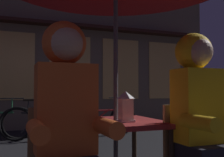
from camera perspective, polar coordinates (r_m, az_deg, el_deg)
The scene contains 7 objects.
cafe_table at distance 2.16m, azimuth 0.80°, elevation -11.59°, with size 0.72×0.72×0.74m.
lantern at distance 2.05m, azimuth 2.91°, elevation -5.79°, with size 0.11×0.11×0.23m.
person_left_hooded at distance 1.59m, azimuth -9.69°, elevation -7.20°, with size 0.45×0.56×1.40m.
person_right_hooded at distance 2.01m, azimuth 18.36°, elevation -6.14°, with size 0.45×0.56×1.40m.
shopfront_building at distance 7.71m, azimuth -14.72°, elevation 13.33°, with size 10.00×0.93×6.20m.
bicycle_third at distance 5.65m, azimuth -14.46°, elevation -8.95°, with size 1.68×0.09×0.84m.
bicycle_fourth at distance 5.99m, azimuth -2.09°, elevation -8.67°, with size 1.68×0.15×0.84m.
Camera 1 is at (-0.79, -1.98, 0.97)m, focal length 43.18 mm.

